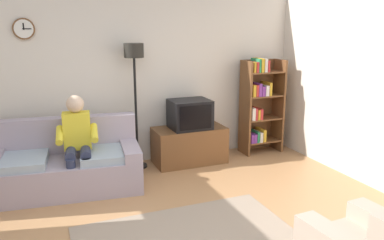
{
  "coord_description": "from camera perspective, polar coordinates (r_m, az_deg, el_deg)",
  "views": [
    {
      "loc": [
        -1.19,
        -3.06,
        2.09
      ],
      "look_at": [
        0.46,
        1.03,
        1.0
      ],
      "focal_mm": 35.9,
      "sensor_mm": 36.0,
      "label": 1
    }
  ],
  "objects": [
    {
      "name": "floor_lamp",
      "position": [
        5.6,
        -8.54,
        7.13
      ],
      "size": [
        0.28,
        0.28,
        1.85
      ],
      "color": "black",
      "rests_on": "ground_plane"
    },
    {
      "name": "couch",
      "position": [
        5.28,
        -18.31,
        -6.56
      ],
      "size": [
        1.99,
        1.09,
        0.9
      ],
      "color": "#A899A8",
      "rests_on": "ground_plane"
    },
    {
      "name": "person_on_couch",
      "position": [
        5.07,
        -16.66,
        -2.69
      ],
      "size": [
        0.54,
        0.57,
        1.24
      ],
      "color": "yellow",
      "rests_on": "ground_plane"
    },
    {
      "name": "tv",
      "position": [
        5.83,
        -0.32,
        0.87
      ],
      "size": [
        0.6,
        0.49,
        0.44
      ],
      "color": "black",
      "rests_on": "tv_stand"
    },
    {
      "name": "back_wall_assembly",
      "position": [
        5.89,
        -10.22,
        6.41
      ],
      "size": [
        6.2,
        0.17,
        2.7
      ],
      "color": "silver",
      "rests_on": "ground_plane"
    },
    {
      "name": "tv_stand",
      "position": [
        5.99,
        -0.4,
        -3.75
      ],
      "size": [
        1.1,
        0.56,
        0.56
      ],
      "color": "brown",
      "rests_on": "ground_plane"
    },
    {
      "name": "bookshelf",
      "position": [
        6.47,
        9.93,
        2.43
      ],
      "size": [
        0.68,
        0.36,
        1.59
      ],
      "color": "brown",
      "rests_on": "ground_plane"
    }
  ]
}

